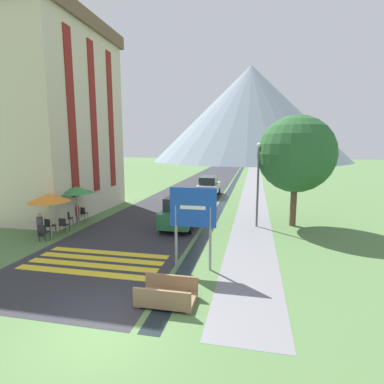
{
  "coord_description": "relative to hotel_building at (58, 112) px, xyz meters",
  "views": [
    {
      "loc": [
        3.65,
        -6.39,
        4.67
      ],
      "look_at": [
        0.21,
        10.0,
        2.04
      ],
      "focal_mm": 28.0,
      "sensor_mm": 36.0,
      "label": 1
    }
  ],
  "objects": [
    {
      "name": "ground_plane",
      "position": [
        9.4,
        8.0,
        -6.88
      ],
      "size": [
        160.0,
        160.0,
        0.0
      ],
      "primitive_type": "plane",
      "color": "#517542"
    },
    {
      "name": "road",
      "position": [
        6.9,
        18.0,
        -6.88
      ],
      "size": [
        6.4,
        60.0,
        0.01
      ],
      "color": "#2D2D33",
      "rests_on": "ground_plane"
    },
    {
      "name": "footpath",
      "position": [
        13.0,
        18.0,
        -6.88
      ],
      "size": [
        2.2,
        60.0,
        0.01
      ],
      "color": "slate",
      "rests_on": "ground_plane"
    },
    {
      "name": "drainage_channel",
      "position": [
        10.6,
        18.0,
        -6.88
      ],
      "size": [
        0.6,
        60.0,
        0.0
      ],
      "color": "black",
      "rests_on": "ground_plane"
    },
    {
      "name": "crosswalk_marking",
      "position": [
        6.9,
        -7.93,
        -6.88
      ],
      "size": [
        5.44,
        2.54,
        0.01
      ],
      "color": "yellow",
      "rests_on": "ground_plane"
    },
    {
      "name": "mountain_distant",
      "position": [
        11.16,
        74.44,
        6.91
      ],
      "size": [
        57.04,
        57.04,
        27.6
      ],
      "color": "gray",
      "rests_on": "ground_plane"
    },
    {
      "name": "hotel_building",
      "position": [
        0.0,
        0.0,
        0.0
      ],
      "size": [
        5.62,
        9.36,
        12.87
      ],
      "color": "beige",
      "rests_on": "ground_plane"
    },
    {
      "name": "road_sign",
      "position": [
        10.85,
        -7.77,
        -4.81
      ],
      "size": [
        1.76,
        0.11,
        3.13
      ],
      "color": "gray",
      "rests_on": "ground_plane"
    },
    {
      "name": "footbridge",
      "position": [
        10.6,
        -10.38,
        -6.66
      ],
      "size": [
        1.7,
        1.1,
        0.65
      ],
      "color": "#846647",
      "rests_on": "ground_plane"
    },
    {
      "name": "parked_car_near",
      "position": [
        9.0,
        -2.06,
        -5.97
      ],
      "size": [
        1.77,
        4.22,
        1.82
      ],
      "color": "#28663D",
      "rests_on": "ground_plane"
    },
    {
      "name": "parked_car_far",
      "position": [
        8.95,
        8.68,
        -5.97
      ],
      "size": [
        1.79,
        4.13,
        1.82
      ],
      "color": "#B2B2B7",
      "rests_on": "ground_plane"
    },
    {
      "name": "cafe_chair_far_left",
      "position": [
        2.65,
        -1.96,
        -6.37
      ],
      "size": [
        0.4,
        0.4,
        0.85
      ],
      "rotation": [
        0.0,
        0.0,
        0.32
      ],
      "color": "#232328",
      "rests_on": "ground_plane"
    },
    {
      "name": "cafe_chair_middle",
      "position": [
        2.46,
        -3.26,
        -6.37
      ],
      "size": [
        0.4,
        0.4,
        0.85
      ],
      "rotation": [
        0.0,
        0.0,
        -0.24
      ],
      "color": "#232328",
      "rests_on": "ground_plane"
    },
    {
      "name": "cafe_chair_nearest",
      "position": [
        3.02,
        -6.05,
        -6.37
      ],
      "size": [
        0.4,
        0.4,
        0.85
      ],
      "rotation": [
        0.0,
        0.0,
        -0.2
      ],
      "color": "#232328",
      "rests_on": "ground_plane"
    },
    {
      "name": "cafe_chair_near_left",
      "position": [
        2.56,
        -4.98,
        -6.37
      ],
      "size": [
        0.4,
        0.4,
        0.85
      ],
      "rotation": [
        0.0,
        0.0,
        0.38
      ],
      "color": "#232328",
      "rests_on": "ground_plane"
    },
    {
      "name": "cafe_chair_near_right",
      "position": [
        3.19,
        -4.69,
        -6.37
      ],
      "size": [
        0.4,
        0.4,
        0.85
      ],
      "rotation": [
        0.0,
        0.0,
        -0.02
      ],
      "color": "#232328",
      "rests_on": "ground_plane"
    },
    {
      "name": "cafe_umbrella_front_orange",
      "position": [
        2.86,
        -5.25,
        -4.85
      ],
      "size": [
        2.09,
        2.09,
        2.24
      ],
      "color": "#B7B2A8",
      "rests_on": "ground_plane"
    },
    {
      "name": "cafe_umbrella_middle_green",
      "position": [
        2.85,
        -2.84,
        -4.81
      ],
      "size": [
        1.99,
        1.99,
        2.28
      ],
      "color": "#B7B2A8",
      "rests_on": "ground_plane"
    },
    {
      "name": "person_seated_far",
      "position": [
        2.34,
        -5.41,
        -6.2
      ],
      "size": [
        0.32,
        0.32,
        1.23
      ],
      "color": "#282833",
      "rests_on": "ground_plane"
    },
    {
      "name": "person_standing_terrace",
      "position": [
        2.34,
        -3.88,
        -5.89
      ],
      "size": [
        0.32,
        0.32,
        1.71
      ],
      "color": "#282833",
      "rests_on": "ground_plane"
    },
    {
      "name": "person_seated_near",
      "position": [
        2.52,
        -2.47,
        -6.21
      ],
      "size": [
        0.32,
        0.32,
        1.21
      ],
      "color": "#282833",
      "rests_on": "ground_plane"
    },
    {
      "name": "streetlamp",
      "position": [
        13.25,
        -1.12,
        -4.01
      ],
      "size": [
        0.28,
        0.28,
        4.8
      ],
      "color": "#515156",
      "rests_on": "ground_plane"
    },
    {
      "name": "tree_by_path",
      "position": [
        15.31,
        -0.51,
        -2.72
      ],
      "size": [
        4.35,
        4.35,
        6.35
      ],
      "color": "brown",
      "rests_on": "ground_plane"
    }
  ]
}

